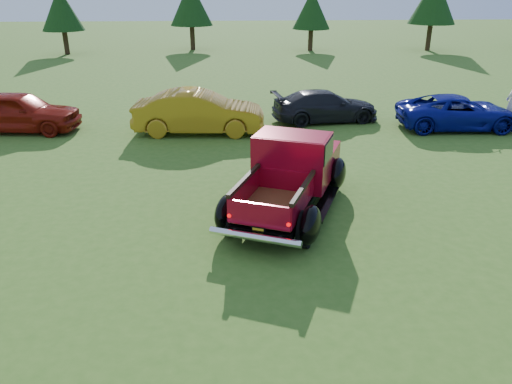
% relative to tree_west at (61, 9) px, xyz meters
% --- Properties ---
extents(ground, '(120.00, 120.00, 0.00)m').
position_rel_tree_west_xyz_m(ground, '(12.00, -29.00, -3.11)').
color(ground, '#375F1B').
rests_on(ground, ground).
extents(tree_west, '(2.94, 2.94, 4.60)m').
position_rel_tree_west_xyz_m(tree_west, '(0.00, 0.00, 0.00)').
color(tree_west, '#332114').
rests_on(tree_west, ground).
extents(tree_mid_left, '(3.20, 3.20, 5.00)m').
position_rel_tree_west_xyz_m(tree_mid_left, '(9.00, 2.00, 0.27)').
color(tree_mid_left, '#332114').
rests_on(tree_mid_left, ground).
extents(tree_mid_right, '(2.82, 2.82, 4.40)m').
position_rel_tree_west_xyz_m(tree_mid_right, '(18.00, 1.00, -0.14)').
color(tree_mid_right, '#332114').
rests_on(tree_mid_right, ground).
extents(tree_east, '(3.46, 3.46, 5.40)m').
position_rel_tree_west_xyz_m(tree_east, '(27.00, 0.50, 0.55)').
color(tree_east, '#332114').
rests_on(tree_east, ground).
extents(pickup_truck, '(3.63, 5.09, 1.78)m').
position_rel_tree_west_xyz_m(pickup_truck, '(12.98, -27.11, -2.27)').
color(pickup_truck, black).
rests_on(pickup_truck, ground).
extents(show_car_red, '(4.38, 2.14, 1.44)m').
position_rel_tree_west_xyz_m(show_car_red, '(4.06, -20.18, -2.39)').
color(show_car_red, maroon).
rests_on(show_car_red, ground).
extents(show_car_yellow, '(4.66, 1.88, 1.50)m').
position_rel_tree_west_xyz_m(show_car_yellow, '(10.50, -20.81, -2.36)').
color(show_car_yellow, '#AA7A16').
rests_on(show_car_yellow, ground).
extents(show_car_grey, '(4.25, 2.18, 1.18)m').
position_rel_tree_west_xyz_m(show_car_grey, '(15.25, -19.48, -2.52)').
color(show_car_grey, black).
rests_on(show_car_grey, ground).
extents(show_car_blue, '(4.45, 2.22, 1.21)m').
position_rel_tree_west_xyz_m(show_car_blue, '(19.91, -20.80, -2.50)').
color(show_car_blue, navy).
rests_on(show_car_blue, ground).
extents(spectator, '(0.77, 0.68, 1.77)m').
position_rel_tree_west_xyz_m(spectator, '(21.88, -20.78, -2.22)').
color(spectator, beige).
rests_on(spectator, ground).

